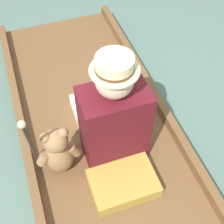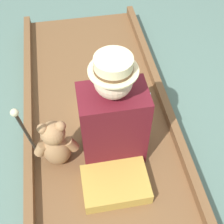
{
  "view_description": "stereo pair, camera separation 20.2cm",
  "coord_description": "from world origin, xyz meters",
  "px_view_note": "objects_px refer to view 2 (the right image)",
  "views": [
    {
      "loc": [
        -0.36,
        -1.27,
        2.08
      ],
      "look_at": [
        0.06,
        -0.07,
        0.52
      ],
      "focal_mm": 50.0,
      "sensor_mm": 36.0,
      "label": 1
    },
    {
      "loc": [
        -0.17,
        -1.32,
        2.08
      ],
      "look_at": [
        0.06,
        -0.07,
        0.52
      ],
      "focal_mm": 50.0,
      "sensor_mm": 36.0,
      "label": 2
    }
  ],
  "objects_px": {
    "wine_glass": "(145,97)",
    "walking_cane": "(27,133)",
    "teddy_bear": "(56,145)",
    "seated_person": "(112,116)"
  },
  "relations": [
    {
      "from": "wine_glass",
      "to": "walking_cane",
      "type": "distance_m",
      "value": 1.06
    },
    {
      "from": "teddy_bear",
      "to": "wine_glass",
      "type": "xyz_separation_m",
      "value": [
        0.73,
        0.42,
        -0.12
      ]
    },
    {
      "from": "teddy_bear",
      "to": "wine_glass",
      "type": "height_order",
      "value": "teddy_bear"
    },
    {
      "from": "teddy_bear",
      "to": "walking_cane",
      "type": "height_order",
      "value": "walking_cane"
    },
    {
      "from": "seated_person",
      "to": "teddy_bear",
      "type": "distance_m",
      "value": 0.42
    },
    {
      "from": "wine_glass",
      "to": "seated_person",
      "type": "bearing_deg",
      "value": -133.57
    },
    {
      "from": "seated_person",
      "to": "teddy_bear",
      "type": "bearing_deg",
      "value": -163.89
    },
    {
      "from": "seated_person",
      "to": "wine_glass",
      "type": "distance_m",
      "value": 0.55
    },
    {
      "from": "seated_person",
      "to": "wine_glass",
      "type": "bearing_deg",
      "value": 53.01
    },
    {
      "from": "wine_glass",
      "to": "walking_cane",
      "type": "height_order",
      "value": "walking_cane"
    }
  ]
}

